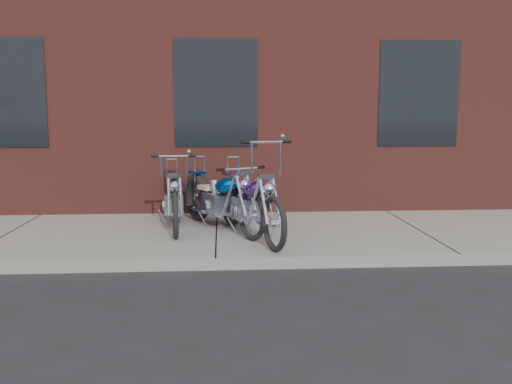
{
  "coord_description": "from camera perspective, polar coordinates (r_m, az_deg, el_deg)",
  "views": [
    {
      "loc": [
        0.08,
        -6.29,
        1.86
      ],
      "look_at": [
        0.54,
        0.8,
        0.83
      ],
      "focal_mm": 38.0,
      "sensor_mm": 36.0,
      "label": 1
    }
  ],
  "objects": [
    {
      "name": "building_brick",
      "position": [
        14.45,
        -4.15,
        16.74
      ],
      "size": [
        22.0,
        10.0,
        8.0
      ],
      "primitive_type": "cube",
      "color": "brown",
      "rests_on": "ground"
    },
    {
      "name": "chopper_third",
      "position": [
        8.34,
        -8.66,
        -0.84
      ],
      "size": [
        0.55,
        2.24,
        1.14
      ],
      "rotation": [
        0.0,
        0.0,
        -1.46
      ],
      "color": "black",
      "rests_on": "sidewalk"
    },
    {
      "name": "ground",
      "position": [
        6.56,
        -4.27,
        -8.24
      ],
      "size": [
        120.0,
        120.0,
        0.0
      ],
      "primitive_type": "plane",
      "color": "#28272C",
      "rests_on": "ground"
    },
    {
      "name": "sidewalk",
      "position": [
        7.99,
        -4.18,
        -4.68
      ],
      "size": [
        22.0,
        3.0,
        0.15
      ],
      "primitive_type": "cube",
      "color": "gray",
      "rests_on": "ground"
    },
    {
      "name": "chopper_purple",
      "position": [
        7.56,
        -0.73,
        -1.39
      ],
      "size": [
        0.9,
        2.38,
        1.37
      ],
      "rotation": [
        0.0,
        0.0,
        -1.28
      ],
      "color": "black",
      "rests_on": "sidewalk"
    },
    {
      "name": "chopper_blue",
      "position": [
        8.08,
        -3.8,
        -0.88
      ],
      "size": [
        1.22,
        2.16,
        1.04
      ],
      "rotation": [
        0.0,
        0.0,
        -1.08
      ],
      "color": "black",
      "rests_on": "sidewalk"
    }
  ]
}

